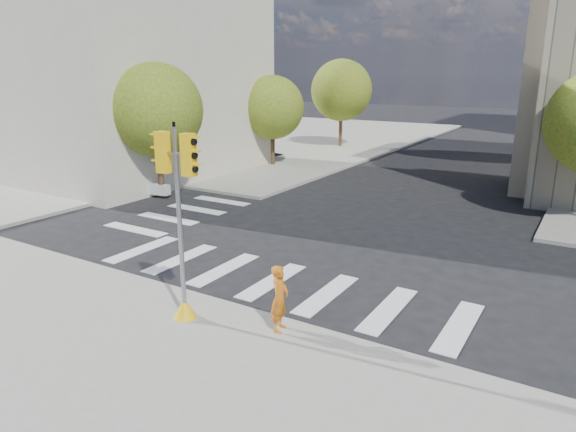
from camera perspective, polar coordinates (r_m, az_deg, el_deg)
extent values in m
plane|color=black|center=(16.79, 2.28, -5.06)|extent=(160.00, 160.00, 0.00)
cube|color=gray|center=(48.73, -3.37, 8.79)|extent=(28.00, 40.00, 0.15)
cube|color=beige|center=(35.13, -21.09, 14.81)|extent=(18.00, 14.00, 12.00)
cylinder|color=#382616|center=(25.78, -13.98, 4.70)|extent=(0.28, 0.28, 2.45)
sphere|color=#285F1B|center=(25.40, -14.43, 11.32)|extent=(4.40, 4.40, 4.40)
cylinder|color=#382616|center=(33.47, -1.71, 7.37)|extent=(0.28, 0.28, 2.17)
sphere|color=#285F1B|center=(33.19, -1.75, 11.96)|extent=(4.00, 4.00, 4.00)
cylinder|color=#382616|center=(42.10, 5.84, 9.33)|extent=(0.28, 0.28, 2.62)
sphere|color=#285F1B|center=(41.87, 5.97, 13.73)|extent=(4.80, 4.80, 4.80)
cone|color=yellow|center=(12.96, -11.40, -9.98)|extent=(0.56, 0.56, 0.50)
cylinder|color=gray|center=(12.22, -11.92, -1.20)|extent=(0.11, 0.11, 4.64)
cylinder|color=black|center=(11.76, -12.58, 9.92)|extent=(0.07, 0.07, 0.12)
cylinder|color=gray|center=(11.84, -12.39, 6.79)|extent=(0.90, 0.08, 0.06)
cube|color=yellow|center=(12.10, -13.73, 6.89)|extent=(0.30, 0.23, 0.95)
cube|color=yellow|center=(11.59, -10.99, 6.68)|extent=(0.30, 0.23, 0.95)
imported|color=#C26112|center=(11.92, -0.93, -9.13)|extent=(0.48, 0.64, 1.59)
cube|color=silver|center=(27.47, -18.19, 3.28)|extent=(6.00, 1.18, 0.50)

